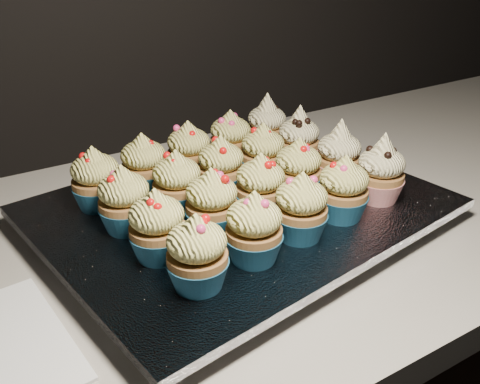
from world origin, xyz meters
The scene contains 23 objects.
worktop centered at (0.00, 1.70, 0.88)m, with size 2.44×0.64×0.04m, color beige.
baking_tray centered at (-0.18, 1.68, 0.91)m, with size 0.46×0.35×0.02m, color black.
foil_lining centered at (-0.18, 1.68, 0.93)m, with size 0.49×0.38×0.01m, color silver.
cupcake_0 centered at (-0.31, 1.55, 0.97)m, with size 0.06×0.06×0.08m.
cupcake_1 centered at (-0.24, 1.56, 0.97)m, with size 0.06×0.06×0.08m.
cupcake_2 centered at (-0.17, 1.57, 0.97)m, with size 0.06×0.06×0.08m.
cupcake_3 centered at (-0.10, 1.58, 0.97)m, with size 0.06×0.06×0.08m.
cupcake_4 centered at (-0.02, 1.59, 0.97)m, with size 0.06×0.06×0.10m.
cupcake_5 centered at (-0.32, 1.62, 0.97)m, with size 0.06×0.06×0.08m.
cupcake_6 centered at (-0.25, 1.63, 0.97)m, with size 0.06×0.06×0.08m.
cupcake_7 centered at (-0.18, 1.64, 0.97)m, with size 0.06×0.06×0.08m.
cupcake_8 centered at (-0.11, 1.65, 0.97)m, with size 0.06×0.06×0.08m.
cupcake_9 centered at (-0.03, 1.66, 0.97)m, with size 0.06×0.06×0.10m.
cupcake_10 centered at (-0.33, 1.69, 0.97)m, with size 0.06×0.06×0.08m.
cupcake_11 centered at (-0.26, 1.70, 0.97)m, with size 0.06×0.06×0.08m.
cupcake_12 centered at (-0.19, 1.71, 0.97)m, with size 0.06×0.06×0.08m.
cupcake_13 centered at (-0.12, 1.72, 0.97)m, with size 0.06×0.06×0.08m.
cupcake_14 centered at (-0.05, 1.74, 0.97)m, with size 0.06×0.06×0.10m.
cupcake_15 centered at (-0.34, 1.76, 0.97)m, with size 0.06×0.06×0.08m.
cupcake_16 centered at (-0.28, 1.77, 0.97)m, with size 0.06×0.06×0.08m.
cupcake_17 centered at (-0.20, 1.79, 0.97)m, with size 0.06×0.06×0.08m.
cupcake_18 centered at (-0.13, 1.80, 0.97)m, with size 0.06×0.06×0.08m.
cupcake_19 centered at (-0.05, 1.81, 0.97)m, with size 0.06×0.06×0.10m.
Camera 1 is at (-0.51, 1.15, 1.27)m, focal length 40.00 mm.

